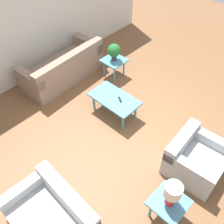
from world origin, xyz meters
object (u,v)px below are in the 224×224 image
armchair (195,159)px  potted_plant (114,51)px  coffee_table (114,100)px  sofa (64,69)px  loveseat (52,218)px  table_lamp (172,193)px  side_table_plant (114,62)px  side_table_lamp (168,204)px

armchair → potted_plant: bearing=66.3°
coffee_table → potted_plant: potted_plant is taller
sofa → loveseat: size_ratio=1.60×
sofa → table_lamp: table_lamp is taller
sofa → table_lamp: size_ratio=4.65×
armchair → table_lamp: table_lamp is taller
sofa → loveseat: 3.63m
side_table_plant → sofa: bearing=49.5°
sofa → potted_plant: (-0.80, -0.94, 0.41)m
sofa → side_table_lamp: sofa is taller
side_table_lamp → potted_plant: bearing=-34.3°
armchair → side_table_plant: size_ratio=1.87×
loveseat → side_table_plant: bearing=121.9°
sofa → potted_plant: size_ratio=5.01×
sofa → side_table_lamp: (-3.84, 1.14, 0.09)m
potted_plant → loveseat: bearing=119.4°
loveseat → armchair: bearing=69.6°
sofa → side_table_lamp: size_ratio=4.04×
loveseat → side_table_plant: (1.90, -3.37, 0.12)m
coffee_table → side_table_lamp: 2.40m
coffee_table → table_lamp: (-2.13, 1.10, 0.36)m
table_lamp → side_table_plant: bearing=-34.3°
armchair → sofa: bearing=84.6°
sofa → loveseat: (-2.70, 2.43, -0.03)m
loveseat → table_lamp: table_lamp is taller
table_lamp → loveseat: bearing=48.5°
side_table_lamp → table_lamp: (0.00, -0.00, 0.35)m
armchair → side_table_lamp: armchair is taller
sofa → coffee_table: (-1.72, 0.03, 0.09)m
sofa → side_table_plant: 1.24m
sofa → table_lamp: 4.03m
loveseat → side_table_lamp: loveseat is taller
armchair → coffee_table: 1.98m
sofa → coffee_table: bearing=85.5°
loveseat → table_lamp: bearing=51.0°
armchair → coffee_table: size_ratio=0.93×
armchair → side_table_lamp: (-0.15, 1.05, 0.11)m
loveseat → sofa: bearing=140.5°
loveseat → coffee_table: bearing=114.8°
table_lamp → coffee_table: bearing=-27.5°
side_table_plant → table_lamp: table_lamp is taller
coffee_table → side_table_plant: size_ratio=2.01×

